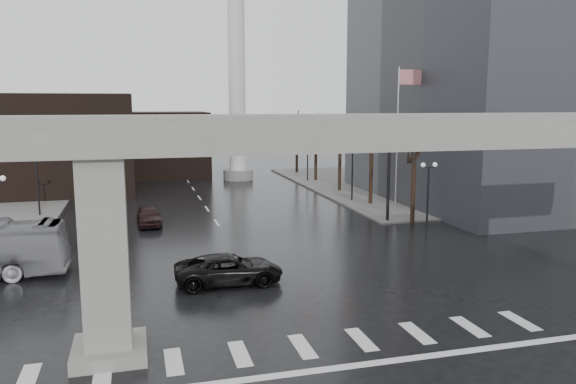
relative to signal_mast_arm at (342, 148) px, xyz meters
The scene contains 20 objects.
ground 21.64m from the signal_mast_arm, 115.57° to the right, with size 160.00×160.00×0.00m, color black.
sidewalk_ne 24.86m from the signal_mast_arm, 45.33° to the left, with size 28.00×36.00×0.15m, color slate.
elevated_guideway 20.35m from the signal_mast_arm, 112.35° to the right, with size 48.00×2.60×8.70m.
building_far_left 32.68m from the signal_mast_arm, 134.74° to the left, with size 16.00×14.00×10.00m, color black.
building_far_mid 35.02m from the signal_mast_arm, 108.32° to the left, with size 10.00×10.00×8.00m, color black.
smokestack 28.38m from the signal_mast_arm, 96.28° to the left, with size 3.60×3.60×30.00m.
signal_mast_arm is the anchor object (origin of this frame).
flagpole_assembly 7.27m from the signal_mast_arm, 26.93° to the left, with size 2.06×0.12×12.00m.
lamp_right_0 6.99m from the signal_mast_arm, 46.80° to the right, with size 1.22×0.32×5.11m.
lamp_right_1 10.51m from the signal_mast_arm, 63.90° to the left, with size 1.22×0.32×5.11m.
lamp_right_2 23.75m from the signal_mast_arm, 79.01° to the left, with size 1.22×0.32×5.11m.
lamp_left_1 24.42m from the signal_mast_arm, 157.75° to the left, with size 1.22×0.32×5.11m.
lamp_left_2 32.40m from the signal_mast_arm, 134.11° to the left, with size 1.22×0.32×5.11m.
tree_right_0 6.37m from the signal_mast_arm, ahead, with size 1.09×1.58×7.50m.
tree_right_1 9.57m from the signal_mast_arm, 52.50° to the left, with size 1.09×1.61×7.67m.
tree_right_2 16.45m from the signal_mast_arm, 70.00° to the left, with size 1.10×1.63×7.85m.
tree_right_3 24.04m from the signal_mast_arm, 76.58° to the left, with size 1.11×1.66×8.02m.
tree_right_4 31.83m from the signal_mast_arm, 79.94° to the left, with size 1.12×1.69×8.19m.
pickup_truck 16.47m from the signal_mast_arm, 131.85° to the right, with size 2.52×5.48×1.52m, color black.
far_car 15.39m from the signal_mast_arm, 165.13° to the left, with size 1.70×4.24×1.44m, color black.
Camera 1 is at (-5.79, -20.21, 9.12)m, focal length 35.00 mm.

